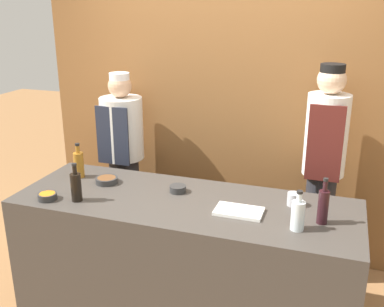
# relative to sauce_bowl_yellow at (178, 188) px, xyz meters

# --- Properties ---
(cabinet_wall) EXTENTS (3.24, 0.18, 2.40)m
(cabinet_wall) POSITION_rel_sauce_bowl_yellow_xyz_m (0.09, 1.00, 0.28)
(cabinet_wall) COLOR brown
(cabinet_wall) RESTS_ON ground_plane
(counter) EXTENTS (2.29, 0.81, 0.89)m
(counter) POSITION_rel_sauce_bowl_yellow_xyz_m (0.09, -0.12, -0.47)
(counter) COLOR #3D3833
(counter) RESTS_ON ground_plane
(sauce_bowl_yellow) EXTENTS (0.11, 0.11, 0.05)m
(sauce_bowl_yellow) POSITION_rel_sauce_bowl_yellow_xyz_m (0.00, 0.00, 0.00)
(sauce_bowl_yellow) COLOR #2D2D2D
(sauce_bowl_yellow) RESTS_ON counter
(sauce_bowl_brown) EXTENTS (0.16, 0.16, 0.04)m
(sauce_bowl_brown) POSITION_rel_sauce_bowl_yellow_xyz_m (-0.55, -0.01, -0.00)
(sauce_bowl_brown) COLOR #2D2D2D
(sauce_bowl_brown) RESTS_ON counter
(sauce_bowl_orange) EXTENTS (0.13, 0.13, 0.04)m
(sauce_bowl_orange) POSITION_rel_sauce_bowl_yellow_xyz_m (-0.78, -0.40, -0.00)
(sauce_bowl_orange) COLOR #2D2D2D
(sauce_bowl_orange) RESTS_ON counter
(cutting_board) EXTENTS (0.30, 0.18, 0.02)m
(cutting_board) POSITION_rel_sauce_bowl_yellow_xyz_m (0.48, -0.18, -0.02)
(cutting_board) COLOR white
(cutting_board) RESTS_ON counter
(bottle_wine) EXTENTS (0.06, 0.06, 0.29)m
(bottle_wine) POSITION_rel_sauce_bowl_yellow_xyz_m (0.98, -0.16, 0.09)
(bottle_wine) COLOR black
(bottle_wine) RESTS_ON counter
(bottle_clear) EXTENTS (0.08, 0.08, 0.24)m
(bottle_clear) POSITION_rel_sauce_bowl_yellow_xyz_m (0.84, -0.29, 0.07)
(bottle_clear) COLOR silver
(bottle_clear) RESTS_ON counter
(bottle_soy) EXTENTS (0.07, 0.07, 0.26)m
(bottle_soy) POSITION_rel_sauce_bowl_yellow_xyz_m (-0.58, -0.35, 0.08)
(bottle_soy) COLOR black
(bottle_soy) RESTS_ON counter
(bottle_amber) EXTENTS (0.07, 0.07, 0.27)m
(bottle_amber) POSITION_rel_sauce_bowl_yellow_xyz_m (-0.80, 0.03, 0.08)
(bottle_amber) COLOR #9E661E
(bottle_amber) RESTS_ON counter
(cup_steel) EXTENTS (0.09, 0.09, 0.09)m
(cup_steel) POSITION_rel_sauce_bowl_yellow_xyz_m (0.79, 0.04, 0.02)
(cup_steel) COLOR #B7B7BC
(cup_steel) RESTS_ON counter
(chef_left) EXTENTS (0.36, 0.36, 1.59)m
(chef_left) POSITION_rel_sauce_bowl_yellow_xyz_m (-0.75, 0.64, -0.06)
(chef_left) COLOR #28282D
(chef_left) RESTS_ON ground_plane
(chef_right) EXTENTS (0.31, 0.31, 1.73)m
(chef_right) POSITION_rel_sauce_bowl_yellow_xyz_m (0.93, 0.64, 0.04)
(chef_right) COLOR #28282D
(chef_right) RESTS_ON ground_plane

